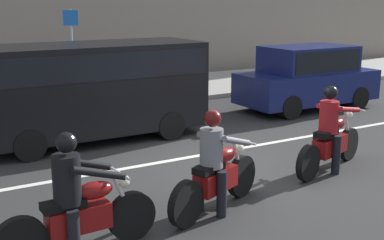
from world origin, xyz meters
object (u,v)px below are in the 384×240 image
(motorcycle_with_rider_black_leather, at_px, (77,206))
(street_sign_post, at_px, (72,46))
(motorcycle_with_rider_gray, at_px, (215,170))
(motorcycle_with_rider_crimson, at_px, (330,136))
(parked_van_black, at_px, (89,85))
(parked_hatchback_navy, at_px, (308,76))

(motorcycle_with_rider_black_leather, distance_m, street_sign_post, 9.63)
(motorcycle_with_rider_gray, bearing_deg, motorcycle_with_rider_black_leather, -172.76)
(street_sign_post, bearing_deg, motorcycle_with_rider_crimson, -75.55)
(motorcycle_with_rider_black_leather, bearing_deg, parked_van_black, 68.87)
(motorcycle_with_rider_crimson, height_order, motorcycle_with_rider_black_leather, motorcycle_with_rider_crimson)
(motorcycle_with_rider_gray, relative_size, motorcycle_with_rider_crimson, 0.92)
(motorcycle_with_rider_gray, bearing_deg, parked_hatchback_navy, 37.67)
(motorcycle_with_rider_gray, xyz_separation_m, parked_hatchback_navy, (6.22, 4.80, 0.30))
(street_sign_post, bearing_deg, parked_van_black, -102.86)
(motorcycle_with_rider_black_leather, bearing_deg, street_sign_post, 72.51)
(motorcycle_with_rider_gray, relative_size, parked_hatchback_navy, 0.49)
(motorcycle_with_rider_gray, bearing_deg, parked_van_black, 93.04)
(parked_hatchback_navy, bearing_deg, parked_van_black, -179.40)
(motorcycle_with_rider_gray, xyz_separation_m, parked_van_black, (-0.25, 4.73, 0.61))
(motorcycle_with_rider_gray, height_order, parked_hatchback_navy, parked_hatchback_navy)
(motorcycle_with_rider_gray, xyz_separation_m, motorcycle_with_rider_crimson, (2.83, 0.52, 0.01))
(parked_van_black, height_order, street_sign_post, street_sign_post)
(motorcycle_with_rider_crimson, distance_m, motorcycle_with_rider_black_leather, 5.08)
(parked_hatchback_navy, distance_m, street_sign_post, 6.90)
(parked_van_black, bearing_deg, motorcycle_with_rider_black_leather, -111.13)
(street_sign_post, bearing_deg, motorcycle_with_rider_black_leather, -107.49)
(parked_van_black, distance_m, parked_hatchback_navy, 6.48)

